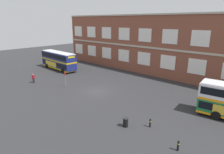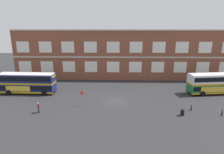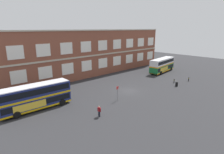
# 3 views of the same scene
# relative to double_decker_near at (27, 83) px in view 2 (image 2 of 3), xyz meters

# --- Properties ---
(ground_plane) EXTENTS (120.00, 120.00, 0.00)m
(ground_plane) POSITION_rel_double_decker_near_xyz_m (17.55, -2.11, -2.15)
(ground_plane) COLOR #2B2B2D
(brick_terminal_building) EXTENTS (54.56, 8.19, 12.34)m
(brick_terminal_building) POSITION_rel_double_decker_near_xyz_m (19.75, 13.87, 3.88)
(brick_terminal_building) COLOR brown
(brick_terminal_building) RESTS_ON ground
(double_decker_near) EXTENTS (11.07, 3.11, 4.07)m
(double_decker_near) POSITION_rel_double_decker_near_xyz_m (0.00, 0.00, 0.00)
(double_decker_near) COLOR navy
(double_decker_near) RESTS_ON ground
(double_decker_middle) EXTENTS (11.23, 3.90, 4.07)m
(double_decker_middle) POSITION_rel_double_decker_near_xyz_m (37.59, 0.57, 0.00)
(double_decker_middle) COLOR #197038
(double_decker_middle) RESTS_ON ground
(waiting_passenger) EXTENTS (0.31, 0.64, 1.70)m
(waiting_passenger) POSITION_rel_double_decker_near_xyz_m (5.70, -8.93, -1.22)
(waiting_passenger) COLOR black
(waiting_passenger) RESTS_ON ground
(bus_stand_flag) EXTENTS (0.44, 0.10, 2.70)m
(bus_stand_flag) POSITION_rel_double_decker_near_xyz_m (12.07, -6.31, -0.51)
(bus_stand_flag) COLOR slate
(bus_stand_flag) RESTS_ON ground
(station_litter_bin) EXTENTS (0.60, 0.60, 1.03)m
(station_litter_bin) POSITION_rel_double_decker_near_xyz_m (27.84, -9.40, -1.63)
(station_litter_bin) COLOR black
(station_litter_bin) RESTS_ON ground
(safety_bollard_west) EXTENTS (0.19, 0.19, 0.95)m
(safety_bollard_west) POSITION_rel_double_decker_near_xyz_m (33.78, -9.40, -1.66)
(safety_bollard_west) COLOR black
(safety_bollard_west) RESTS_ON ground
(safety_bollard_east) EXTENTS (0.19, 0.19, 0.95)m
(safety_bollard_east) POSITION_rel_double_decker_near_xyz_m (29.83, -7.67, -1.66)
(safety_bollard_east) COLOR black
(safety_bollard_east) RESTS_ON ground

